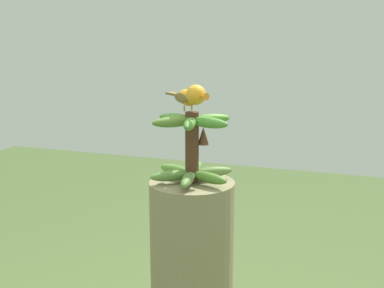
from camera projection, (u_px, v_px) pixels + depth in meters
name	position (u px, v px, depth m)	size (l,w,h in m)	color
banana_bunch	(192.00, 147.00, 1.56)	(0.28, 0.27, 0.23)	#4C2D1E
perched_bird	(191.00, 96.00, 1.54)	(0.17, 0.20, 0.09)	#C68933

